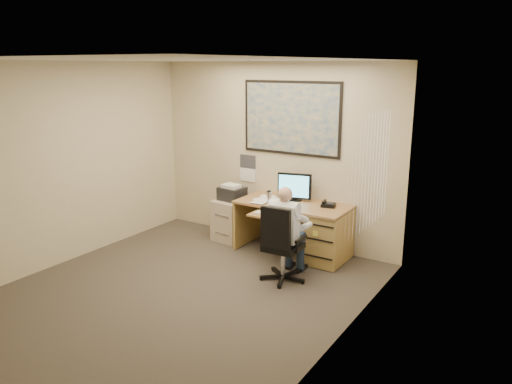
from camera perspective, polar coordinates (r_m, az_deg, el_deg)
The scene contains 8 objects.
room_shell at distance 5.69m, azimuth -9.23°, elevation 0.98°, with size 4.00×4.50×2.70m.
desk at distance 7.03m, azimuth 6.68°, elevation -4.03°, with size 1.60×0.97×1.14m.
world_map at distance 7.26m, azimuth 4.01°, elevation 8.42°, with size 1.56×0.03×1.06m, color #1E4C93.
wall_calendar at distance 7.77m, azimuth -0.95°, elevation 2.72°, with size 0.28×0.01×0.42m, color white.
window_blinds at distance 5.34m, azimuth 12.79°, elevation 2.13°, with size 0.06×1.40×1.30m, color beige, non-canonical shape.
filing_cabinet at distance 7.74m, azimuth -2.72°, elevation -2.73°, with size 0.50×0.58×0.88m.
office_chair at distance 6.30m, azimuth 2.90°, elevation -7.64°, with size 0.61×0.61×0.99m.
person at distance 6.25m, azimuth 3.29°, elevation -4.78°, with size 0.49×0.70×1.20m, color white, non-canonical shape.
Camera 1 is at (3.68, -4.14, 2.65)m, focal length 35.00 mm.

